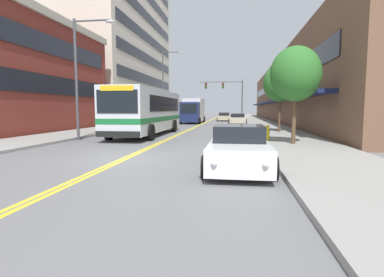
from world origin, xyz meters
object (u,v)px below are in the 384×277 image
object	(u,v)px
car_charcoal_parked_left_mid	(180,118)
street_lamp_left_near	(82,68)
car_beige_moving_lead	(224,117)
street_tree_right_near	(295,74)
street_lamp_left_far	(165,81)
traffic_signal_mast	(227,91)
car_silver_parked_left_near	(165,120)
car_white_parked_right_foreground	(239,149)
box_truck	(193,111)
city_bus	(148,110)
car_champagne_parked_right_mid	(238,119)
street_tree_right_mid	(280,83)
fire_hydrant	(267,133)

from	to	relation	value
car_charcoal_parked_left_mid	street_lamp_left_near	world-z (taller)	street_lamp_left_near
car_beige_moving_lead	street_tree_right_near	size ratio (longest dim) A/B	0.86
street_lamp_left_near	street_lamp_left_far	bearing A→B (deg)	90.16
traffic_signal_mast	street_lamp_left_near	xyz separation A→B (m)	(-7.68, -33.19, -0.44)
car_silver_parked_left_near	street_lamp_left_near	size ratio (longest dim) A/B	0.63
car_white_parked_right_foreground	box_truck	world-z (taller)	box_truck
car_charcoal_parked_left_mid	street_lamp_left_far	xyz separation A→B (m)	(-0.70, -6.22, 4.92)
car_charcoal_parked_left_mid	city_bus	bearing A→B (deg)	-84.92
car_charcoal_parked_left_mid	street_lamp_left_far	world-z (taller)	street_lamp_left_far
car_champagne_parked_right_mid	street_tree_right_mid	world-z (taller)	street_tree_right_mid
car_white_parked_right_foreground	car_champagne_parked_right_mid	xyz separation A→B (m)	(0.13, 28.54, -0.02)
car_silver_parked_left_near	street_lamp_left_near	bearing A→B (deg)	-91.87
city_bus	street_lamp_left_far	size ratio (longest dim) A/B	1.21
car_charcoal_parked_left_mid	street_tree_right_mid	xyz separation A→B (m)	(11.79, -21.17, 3.27)
city_bus	car_champagne_parked_right_mid	distance (m)	18.06
car_beige_moving_lead	street_lamp_left_far	distance (m)	12.47
city_bus	car_charcoal_parked_left_mid	distance (m)	23.84
car_white_parked_right_foreground	fire_hydrant	xyz separation A→B (m)	(1.64, 7.57, -0.06)
car_beige_moving_lead	street_tree_right_mid	xyz separation A→B (m)	(5.13, -23.76, 3.23)
street_lamp_left_near	car_silver_parked_left_near	bearing A→B (deg)	88.13
car_silver_parked_left_near	street_lamp_left_far	size ratio (longest dim) A/B	0.48
city_bus	street_tree_right_near	world-z (taller)	street_tree_right_near
car_white_parked_right_foreground	car_charcoal_parked_left_mid	bearing A→B (deg)	103.58
car_beige_moving_lead	traffic_signal_mast	distance (m)	4.98
box_truck	street_tree_right_mid	size ratio (longest dim) A/B	1.48
street_lamp_left_near	street_tree_right_mid	bearing A→B (deg)	28.60
car_charcoal_parked_left_mid	car_white_parked_right_foreground	xyz separation A→B (m)	(8.57, -35.49, 0.07)
street_tree_right_near	fire_hydrant	size ratio (longest dim) A/B	5.55
city_bus	street_tree_right_mid	distance (m)	10.21
city_bus	car_champagne_parked_right_mid	world-z (taller)	city_bus
car_champagne_parked_right_mid	street_lamp_left_near	size ratio (longest dim) A/B	0.62
car_silver_parked_left_near	car_white_parked_right_foreground	world-z (taller)	car_white_parked_right_foreground
car_silver_parked_left_near	street_tree_right_near	size ratio (longest dim) A/B	0.93
car_white_parked_right_foreground	car_champagne_parked_right_mid	distance (m)	28.54
street_tree_right_near	car_charcoal_parked_left_mid	bearing A→B (deg)	111.20
car_champagne_parked_right_mid	car_charcoal_parked_left_mid	bearing A→B (deg)	141.40
street_lamp_left_near	street_lamp_left_far	world-z (taller)	street_lamp_left_far
car_champagne_parked_right_mid	box_truck	bearing A→B (deg)	161.48
car_silver_parked_left_near	street_lamp_left_far	xyz separation A→B (m)	(-0.67, 3.12, 4.89)
fire_hydrant	car_silver_parked_left_near	bearing A→B (deg)	118.86
traffic_signal_mast	fire_hydrant	distance (m)	33.59
street_lamp_left_near	box_truck	bearing A→B (deg)	81.51
car_beige_moving_lead	car_champagne_parked_right_mid	bearing A→B (deg)	-77.90
city_bus	car_beige_moving_lead	bearing A→B (deg)	80.19
box_truck	street_lamp_left_near	bearing A→B (deg)	-98.49
car_champagne_parked_right_mid	fire_hydrant	xyz separation A→B (m)	(1.51, -20.97, -0.04)
car_champagne_parked_right_mid	street_tree_right_near	xyz separation A→B (m)	(2.66, -22.35, 3.00)
box_truck	street_tree_right_mid	distance (m)	18.66
street_lamp_left_near	street_tree_right_mid	world-z (taller)	street_lamp_left_near
city_bus	street_lamp_left_near	distance (m)	5.64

